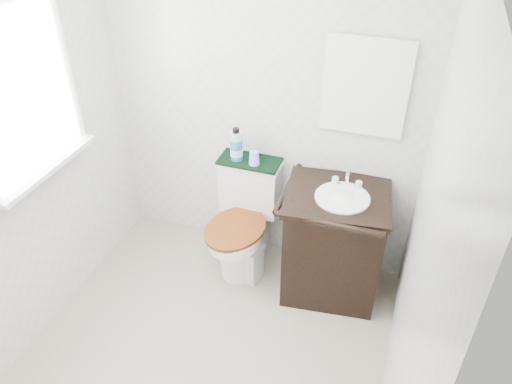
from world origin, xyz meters
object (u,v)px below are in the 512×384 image
Objects in this scene: trash_bin at (248,262)px; mouthwash_bottle at (236,145)px; toilet at (244,224)px; vanity at (333,241)px; cup at (254,158)px.

mouthwash_bottle is (-0.17, 0.27, 0.80)m from trash_bin.
toilet is 0.28m from trash_bin.
mouthwash_bottle is at bearing 167.46° from vanity.
toilet is at bearing 174.63° from vanity.
toilet is 0.68m from vanity.
mouthwash_bottle is (-0.09, 0.11, 0.59)m from toilet.
mouthwash_bottle reaches higher than cup.
vanity is 0.66m from trash_bin.
trash_bin is at bearing -57.34° from mouthwash_bottle.
trash_bin is (0.08, -0.17, -0.21)m from toilet.
mouthwash_bottle is at bearing 122.66° from trash_bin.
toilet is 0.89× the size of vanity.
vanity reaches higher than toilet.
vanity is 3.81× the size of mouthwash_bottle.
mouthwash_bottle is 0.15m from cup.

